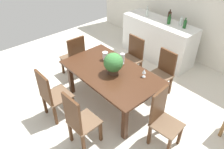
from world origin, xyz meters
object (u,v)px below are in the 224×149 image
chair_head_end (75,56)px  chair_foot_end (162,117)px  flower_centerpiece (113,63)px  crystal_vase_left (122,58)px  chair_near_right (78,120)px  kitchen_counter (158,40)px  chair_far_left (133,55)px  wine_bottle_amber (169,16)px  dining_table (111,76)px  wine_bottle_clear (185,24)px  wine_glass (144,72)px  wine_bottle_tall (147,12)px  wine_bottle_dark (181,22)px  chair_far_right (163,71)px  wine_bottle_green (169,20)px  chair_near_left (51,94)px  crystal_vase_center_near (105,55)px

chair_head_end → chair_foot_end: (2.37, -0.00, -0.00)m
flower_centerpiece → crystal_vase_left: flower_centerpiece is taller
chair_near_right → kitchen_counter: chair_near_right is taller
chair_far_left → wine_bottle_amber: 1.34m
flower_centerpiece → crystal_vase_left: (-0.11, 0.33, -0.09)m
chair_foot_end → chair_head_end: bearing=84.9°
dining_table → wine_bottle_amber: 2.29m
kitchen_counter → wine_bottle_clear: (0.61, 0.08, 0.58)m
dining_table → chair_head_end: (-1.18, -0.00, -0.12)m
chair_foot_end → wine_glass: bearing=59.8°
flower_centerpiece → chair_far_left: bearing=115.6°
chair_far_left → wine_bottle_tall: 1.30m
flower_centerpiece → wine_bottle_amber: size_ratio=1.47×
dining_table → flower_centerpiece: size_ratio=4.64×
chair_near_right → wine_bottle_dark: size_ratio=4.69×
chair_far_right → wine_bottle_tall: 1.81m
chair_near_right → chair_foot_end: (0.78, 0.99, -0.02)m
crystal_vase_left → kitchen_counter: kitchen_counter is taller
dining_table → chair_near_right: chair_near_right is taller
dining_table → wine_bottle_green: bearing=98.6°
dining_table → crystal_vase_left: crystal_vase_left is taller
chair_far_left → dining_table: bearing=-67.0°
dining_table → chair_foot_end: size_ratio=1.81×
chair_near_left → wine_bottle_clear: (0.47, 3.12, 0.54)m
chair_far_right → wine_bottle_amber: size_ratio=3.49×
flower_centerpiece → crystal_vase_center_near: size_ratio=2.40×
chair_far_right → chair_head_end: bearing=-146.3°
crystal_vase_left → wine_bottle_amber: bearing=101.5°
chair_head_end → wine_bottle_amber: bearing=163.6°
wine_bottle_amber → chair_far_right: bearing=-55.2°
dining_table → crystal_vase_center_near: (-0.37, 0.18, 0.19)m
wine_bottle_dark → wine_bottle_green: bearing=-150.2°
flower_centerpiece → wine_bottle_dark: (-0.15, 2.18, 0.11)m
chair_near_right → wine_bottle_amber: 3.36m
chair_far_left → wine_bottle_dark: (0.33, 1.18, 0.56)m
crystal_vase_center_near → wine_bottle_clear: wine_bottle_clear is taller
chair_foot_end → wine_bottle_clear: wine_bottle_clear is taller
chair_far_left → wine_glass: chair_far_left is taller
chair_head_end → chair_far_left: (0.77, 1.00, -0.03)m
wine_bottle_clear → wine_bottle_dark: 0.15m
chair_near_right → chair_near_left: chair_near_right is taller
chair_head_end → dining_table: bearing=92.6°
wine_bottle_amber → wine_bottle_green: wine_bottle_amber is taller
wine_bottle_tall → wine_bottle_clear: bearing=4.6°
chair_far_right → wine_glass: 0.78m
dining_table → kitchen_counter: (-0.55, 2.04, -0.17)m
wine_bottle_tall → flower_centerpiece: bearing=-63.0°
chair_foot_end → flower_centerpiece: bearing=84.8°
chair_near_right → crystal_vase_center_near: 1.45m
crystal_vase_left → kitchen_counter: bearing=106.3°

